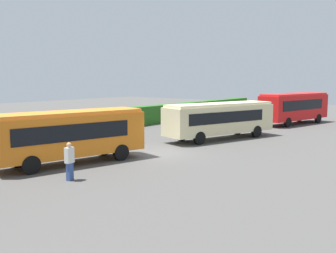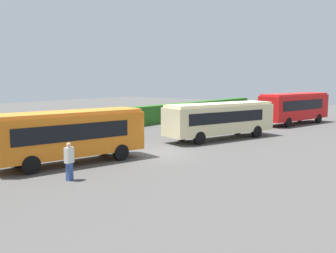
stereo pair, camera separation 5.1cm
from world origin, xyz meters
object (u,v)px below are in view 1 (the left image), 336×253
at_px(bus_cream, 220,118).
at_px(person_center, 69,160).
at_px(bus_orange, 71,134).
at_px(bus_red, 294,107).

relative_size(bus_cream, person_center, 5.47).
relative_size(bus_orange, bus_red, 0.93).
bearing_deg(person_center, bus_cream, 84.84).
bearing_deg(bus_orange, bus_cream, 4.08).
bearing_deg(person_center, bus_orange, 132.29).
height_order(bus_red, person_center, bus_red).
distance_m(bus_cream, person_center, 15.93).
xyz_separation_m(bus_cream, person_center, (-15.89, -0.90, -0.71)).
bearing_deg(bus_orange, person_center, -116.24).
height_order(bus_orange, person_center, bus_orange).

